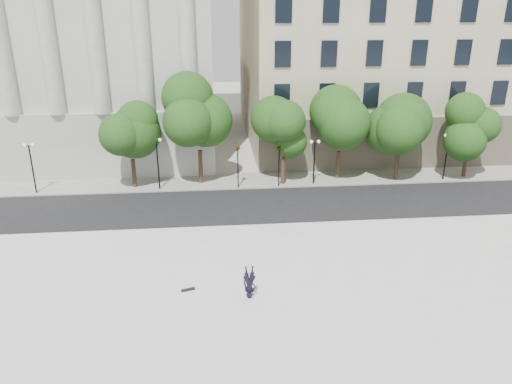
% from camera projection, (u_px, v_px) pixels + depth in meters
% --- Properties ---
extents(ground, '(160.00, 160.00, 0.00)m').
position_uv_depth(ground, '(273.00, 369.00, 21.83)').
color(ground, beige).
rests_on(ground, ground).
extents(plaza, '(44.00, 22.00, 0.45)m').
position_uv_depth(plaza, '(265.00, 323.00, 24.53)').
color(plaza, white).
rests_on(plaza, ground).
extents(street, '(60.00, 8.00, 0.02)m').
position_uv_depth(street, '(244.00, 208.00, 38.52)').
color(street, black).
rests_on(street, ground).
extents(far_sidewalk, '(60.00, 4.00, 0.12)m').
position_uv_depth(far_sidewalk, '(239.00, 181.00, 44.07)').
color(far_sidewalk, '#AFACA2').
rests_on(far_sidewalk, ground).
extents(building_west, '(31.50, 27.65, 25.60)m').
position_uv_depth(building_west, '(64.00, 21.00, 51.43)').
color(building_west, beige).
rests_on(building_west, ground).
extents(building_east, '(36.00, 26.15, 23.00)m').
position_uv_depth(building_east, '(408.00, 36.00, 55.61)').
color(building_east, beige).
rests_on(building_east, ground).
extents(traffic_light_west, '(0.98, 1.69, 4.18)m').
position_uv_depth(traffic_light_west, '(238.00, 147.00, 41.16)').
color(traffic_light_west, black).
rests_on(traffic_light_west, ground).
extents(traffic_light_east, '(0.61, 1.57, 4.12)m').
position_uv_depth(traffic_light_east, '(279.00, 147.00, 41.49)').
color(traffic_light_east, black).
rests_on(traffic_light_east, ground).
extents(person_lying, '(0.78, 1.88, 0.50)m').
position_uv_depth(person_lying, '(250.00, 293.00, 26.18)').
color(person_lying, black).
rests_on(person_lying, plaza).
extents(skateboard, '(0.78, 0.40, 0.08)m').
position_uv_depth(skateboard, '(188.00, 290.00, 26.89)').
color(skateboard, black).
rests_on(skateboard, plaza).
extents(street_trees, '(32.95, 5.12, 7.59)m').
position_uv_depth(street_trees, '(315.00, 127.00, 42.27)').
color(street_trees, '#382619').
rests_on(street_trees, ground).
extents(lamp_posts, '(35.86, 0.28, 4.50)m').
position_uv_depth(lamp_posts, '(240.00, 154.00, 41.72)').
color(lamp_posts, black).
rests_on(lamp_posts, ground).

